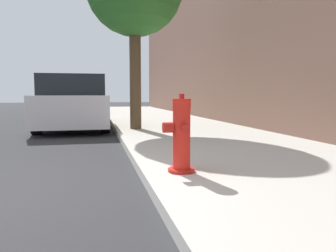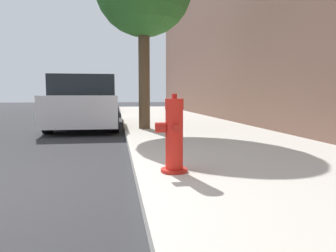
{
  "view_description": "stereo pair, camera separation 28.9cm",
  "coord_description": "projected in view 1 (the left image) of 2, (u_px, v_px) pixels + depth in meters",
  "views": [
    {
      "loc": [
        1.26,
        -2.92,
        0.92
      ],
      "look_at": [
        2.26,
        1.54,
        0.48
      ],
      "focal_mm": 35.0,
      "sensor_mm": 36.0,
      "label": 1
    },
    {
      "loc": [
        1.55,
        -2.97,
        0.92
      ],
      "look_at": [
        2.26,
        1.54,
        0.48
      ],
      "focal_mm": 35.0,
      "sensor_mm": 36.0,
      "label": 2
    }
  ],
  "objects": [
    {
      "name": "fire_hydrant",
      "position": [
        181.0,
        136.0,
        3.39
      ],
      "size": [
        0.34,
        0.36,
        0.82
      ],
      "color": "red",
      "rests_on": "sidewalk_slab"
    },
    {
      "name": "parked_car_near",
      "position": [
        74.0,
        103.0,
        8.99
      ],
      "size": [
        1.77,
        4.41,
        1.43
      ],
      "color": "silver",
      "rests_on": "ground_plane"
    },
    {
      "name": "parked_car_far",
      "position": [
        82.0,
        99.0,
        21.53
      ],
      "size": [
        1.86,
        4.53,
        1.32
      ],
      "color": "maroon",
      "rests_on": "ground_plane"
    },
    {
      "name": "parked_car_mid",
      "position": [
        82.0,
        101.0,
        15.58
      ],
      "size": [
        1.71,
        4.59,
        1.29
      ],
      "color": "#B7B7BC",
      "rests_on": "ground_plane"
    },
    {
      "name": "sidewalk_slab",
      "position": [
        306.0,
        179.0,
        3.38
      ],
      "size": [
        3.29,
        40.0,
        0.12
      ],
      "color": "beige",
      "rests_on": "ground_plane"
    }
  ]
}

